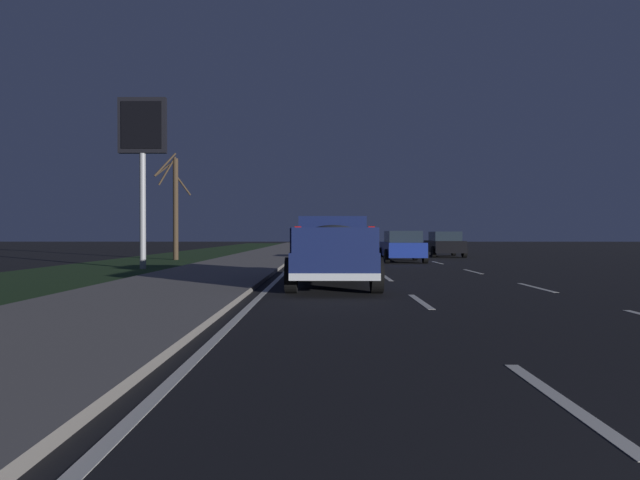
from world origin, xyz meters
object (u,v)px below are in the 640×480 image
object	(u,v)px
pickup_truck	(333,249)
gas_price_sign	(142,140)
sedan_black	(444,244)
sedan_blue	(402,246)
bare_tree_far	(175,204)

from	to	relation	value
pickup_truck	gas_price_sign	bearing A→B (deg)	47.45
gas_price_sign	sedan_black	bearing A→B (deg)	-51.11
sedan_black	gas_price_sign	size ratio (longest dim) A/B	0.65
sedan_blue	bare_tree_far	xyz separation A→B (m)	(2.02, 11.96, 2.20)
sedan_black	sedan_blue	xyz separation A→B (m)	(-6.21, 3.49, 0.00)
gas_price_sign	bare_tree_far	size ratio (longest dim) A/B	1.18
sedan_black	sedan_blue	distance (m)	7.12
sedan_black	bare_tree_far	xyz separation A→B (m)	(-4.18, 15.45, 2.20)
pickup_truck	sedan_black	size ratio (longest dim) A/B	1.22
pickup_truck	sedan_black	world-z (taller)	pickup_truck
sedan_black	pickup_truck	bearing A→B (deg)	158.98
sedan_black	bare_tree_far	size ratio (longest dim) A/B	0.77
pickup_truck	sedan_blue	size ratio (longest dim) A/B	1.23
sedan_black	bare_tree_far	world-z (taller)	bare_tree_far
gas_price_sign	bare_tree_far	xyz separation A→B (m)	(7.60, 0.85, -2.12)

